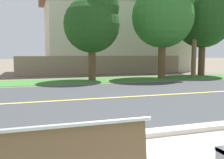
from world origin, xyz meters
TOP-DOWN VIEW (x-y plane):
  - ground_plane at (0.00, 8.00)m, footprint 140.00×140.00m
  - curb_edge at (0.00, 2.35)m, footprint 44.00×0.30m
  - street_asphalt at (0.00, 6.50)m, footprint 52.00×8.00m
  - road_centre_line at (0.00, 6.50)m, footprint 48.00×0.14m
  - far_verge_grass at (0.00, 12.26)m, footprint 48.00×2.80m
  - shade_tree_far_left at (1.95, 12.37)m, footprint 3.24×3.24m
  - shade_tree_left at (6.52, 12.30)m, footprint 3.88×3.88m
  - shade_tree_centre at (10.33, 13.29)m, footprint 3.99×3.99m
  - garden_wall at (3.81, 16.65)m, footprint 13.00×0.36m
  - house_across_street at (5.85, 19.85)m, footprint 13.17×6.91m

SIDE VIEW (x-z plane):
  - ground_plane at x=0.00m, z-range 0.00..0.00m
  - street_asphalt at x=0.00m, z-range 0.00..0.01m
  - far_verge_grass at x=0.00m, z-range 0.00..0.02m
  - road_centre_line at x=0.00m, z-range 0.01..0.01m
  - curb_edge at x=0.00m, z-range 0.00..0.11m
  - garden_wall at x=3.81m, z-range 0.00..1.40m
  - house_across_street at x=5.85m, z-range 0.04..6.58m
  - shade_tree_far_left at x=1.95m, z-range 0.79..6.14m
  - shade_tree_left at x=6.52m, z-range 0.96..7.37m
  - shade_tree_centre at x=10.33m, z-range 0.99..7.57m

